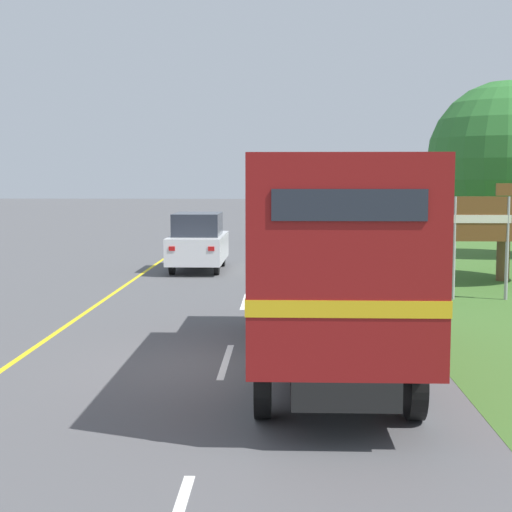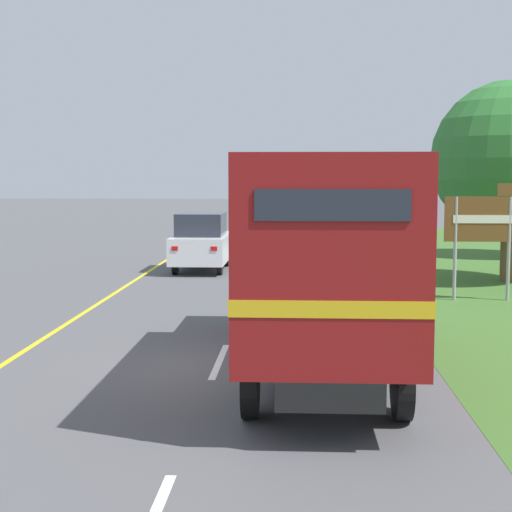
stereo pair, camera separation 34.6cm
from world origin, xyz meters
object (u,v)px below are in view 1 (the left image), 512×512
Objects in this scene: lead_car_white at (198,242)px; horse_trailer_truck at (329,254)px; roadside_tree_near at (506,159)px; lead_car_grey_ahead at (302,224)px; highway_sign at (483,224)px.

horse_trailer_truck is at bearing -75.28° from lead_car_white.
horse_trailer_truck is at bearing -117.51° from roadside_tree_near.
lead_car_grey_ahead is 18.67m from highway_sign.
horse_trailer_truck is 13.24m from roadside_tree_near.
horse_trailer_truck reaches higher than highway_sign.
roadside_tree_near is (5.89, -14.33, 2.84)m from lead_car_grey_ahead.
highway_sign is (4.45, 7.83, 0.04)m from horse_trailer_truck.
lead_car_grey_ahead is at bearing 89.63° from horse_trailer_truck.
highway_sign is at bearing -112.93° from roadside_tree_near.
roadside_tree_near is (9.73, -2.33, 2.75)m from lead_car_white.
lead_car_white is 12.60m from lead_car_grey_ahead.
highway_sign is 0.50× the size of roadside_tree_near.
lead_car_white is at bearing 104.72° from horse_trailer_truck.
roadside_tree_near reaches higher than horse_trailer_truck.
roadside_tree_near reaches higher than lead_car_grey_ahead.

